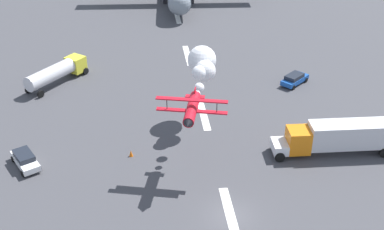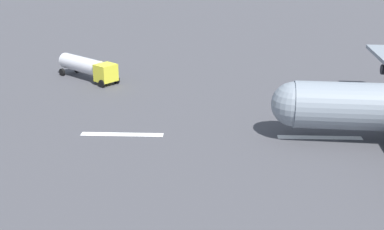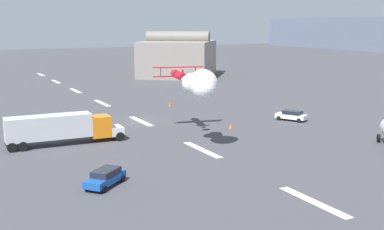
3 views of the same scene
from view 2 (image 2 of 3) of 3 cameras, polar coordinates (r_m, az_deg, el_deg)
runway_stripe_6 at (r=48.13m, az=-8.09°, el=-2.23°), size 8.00×0.90×0.01m
runway_stripe_7 at (r=48.47m, az=14.57°, el=-2.54°), size 8.00×0.90×0.01m
fuel_tanker_truck at (r=67.23m, az=-11.96°, el=5.48°), size 9.23×8.18×2.90m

